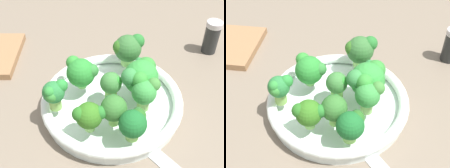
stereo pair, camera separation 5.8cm
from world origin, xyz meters
TOP-DOWN VIEW (x-y plane):
  - ground_plane at (0.00, 0.00)cm, footprint 130.00×130.00cm
  - bowl at (-2.15, -1.04)cm, footprint 27.87×27.87cm
  - broccoli_floret_0 at (-3.90, -7.62)cm, footprint 4.62×4.91cm
  - broccoli_floret_1 at (2.55, -5.80)cm, footprint 5.37×4.75cm
  - broccoli_floret_2 at (2.89, -2.20)cm, footprint 7.51×7.07cm
  - broccoli_floret_3 at (-2.31, -1.15)cm, footprint 4.14×4.36cm
  - broccoli_floret_4 at (3.83, 7.50)cm, footprint 6.84×5.78cm
  - broccoli_floret_5 at (-13.01, -1.11)cm, footprint 4.81×4.26cm
  - broccoli_floret_6 at (-8.29, -7.89)cm, footprint 5.90×4.66cm
  - broccoli_floret_7 at (-7.07, 3.36)cm, footprint 6.19×6.08cm
  - broccoli_floret_8 at (5.68, 1.91)cm, footprint 4.15×4.33cm
  - broccoli_floret_9 at (-1.67, -11.59)cm, footprint 4.97×4.76cm
  - pepper_shaker at (26.48, 10.57)cm, footprint 3.73×3.73cm

SIDE VIEW (x-z plane):
  - ground_plane at x=0.00cm, z-range -2.50..0.00cm
  - bowl at x=-2.15cm, z-range 0.04..3.70cm
  - pepper_shaker at x=26.48cm, z-range 0.05..8.36cm
  - broccoli_floret_8 at x=5.68cm, z-range 4.06..9.16cm
  - broccoli_floret_3 at x=-2.31cm, z-range 4.14..9.74cm
  - broccoli_floret_9 at x=-1.67cm, z-range 4.16..10.04cm
  - broccoli_floret_6 at x=-8.29cm, z-range 4.25..10.02cm
  - broccoli_floret_7 at x=-7.07cm, z-range 4.14..10.51cm
  - broccoli_floret_0 at x=-3.90cm, z-range 4.33..10.50cm
  - broccoli_floret_5 at x=-13.01cm, z-range 4.45..10.47cm
  - broccoli_floret_1 at x=2.55cm, z-range 4.37..10.90cm
  - broccoli_floret_4 at x=3.83cm, z-range 4.32..11.27cm
  - broccoli_floret_2 at x=2.89cm, z-range 4.24..11.62cm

